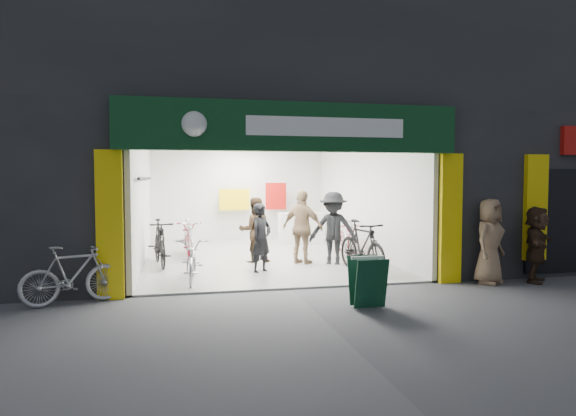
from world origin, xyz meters
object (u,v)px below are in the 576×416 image
object	(u,v)px
bike_left_front	(193,260)
bike_right_front	(362,247)
pedestrian_near	(489,241)
parked_bike	(73,275)
sandwich_board	(367,280)

from	to	relation	value
bike_left_front	bike_right_front	xyz separation A→B (m)	(3.70, 0.20, 0.13)
bike_right_front	pedestrian_near	size ratio (longest dim) A/B	1.15
bike_right_front	parked_bike	size ratio (longest dim) A/B	1.18
sandwich_board	bike_left_front	bearing A→B (deg)	134.87
sandwich_board	parked_bike	bearing A→B (deg)	164.80
bike_left_front	parked_bike	distance (m)	2.48
bike_right_front	bike_left_front	bearing A→B (deg)	174.20
bike_right_front	sandwich_board	bearing A→B (deg)	-118.00
pedestrian_near	bike_left_front	bearing A→B (deg)	134.43
pedestrian_near	sandwich_board	xyz separation A→B (m)	(-3.08, -1.29, -0.40)
parked_bike	bike_right_front	bearing A→B (deg)	-92.76
bike_left_front	bike_right_front	bearing A→B (deg)	7.25
sandwich_board	pedestrian_near	bearing A→B (deg)	22.68
bike_left_front	sandwich_board	xyz separation A→B (m)	(2.69, -2.71, -0.01)
bike_right_front	pedestrian_near	xyz separation A→B (m)	(2.08, -1.63, 0.26)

